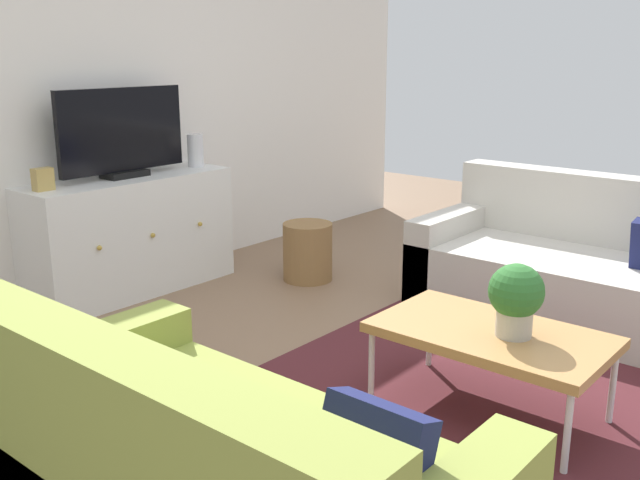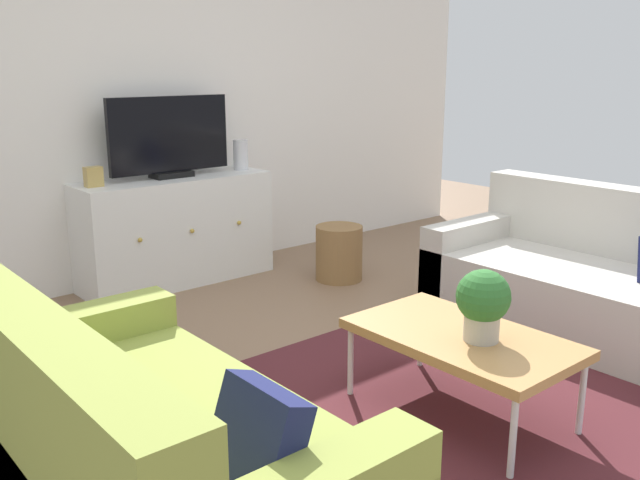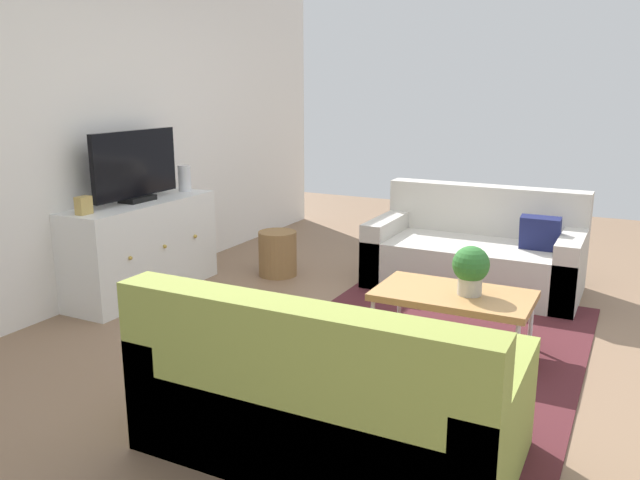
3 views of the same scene
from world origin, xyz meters
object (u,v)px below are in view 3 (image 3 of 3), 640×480
couch_right_side (477,255)px  mantel_clock (84,205)px  coffee_table (453,297)px  wicker_basket (278,253)px  couch_left_side (324,403)px  glass_vase (185,178)px  flat_screen_tv (135,167)px  potted_plant (471,268)px  tv_console (143,248)px

couch_right_side → mantel_clock: bearing=129.8°
coffee_table → wicker_basket: wicker_basket is taller
couch_left_side → wicker_basket: size_ratio=4.24×
coffee_table → glass_vase: 2.68m
mantel_clock → flat_screen_tv: bearing=2.0°
couch_left_side → potted_plant: 1.51m
flat_screen_tv → mantel_clock: (-0.57, -0.02, -0.21)m
glass_vase → mantel_clock: size_ratio=1.72×
couch_left_side → potted_plant: bearing=-11.1°
flat_screen_tv → coffee_table: bearing=-90.2°
potted_plant → glass_vase: size_ratio=1.39×
couch_right_side → tv_console: bearing=120.7°
glass_vase → wicker_basket: (0.35, -0.72, -0.67)m
potted_plant → wicker_basket: potted_plant is taller
couch_left_side → mantel_clock: mantel_clock is taller
couch_left_side → coffee_table: size_ratio=1.73×
couch_left_side → flat_screen_tv: 2.91m
tv_console → glass_vase: (0.57, 0.00, 0.49)m
wicker_basket → coffee_table: bearing=-116.8°
coffee_table → tv_console: (0.01, 2.56, 0.02)m
couch_left_side → flat_screen_tv: flat_screen_tv is taller
couch_right_side → glass_vase: glass_vase is taller
glass_vase → mantel_clock: 1.14m
couch_left_side → couch_right_side: 2.88m
couch_right_side → tv_console: couch_right_side is taller
tv_console → mantel_clock: 0.72m
glass_vase → wicker_basket: size_ratio=0.56×
coffee_table → flat_screen_tv: flat_screen_tv is taller
glass_vase → flat_screen_tv: bearing=178.0°
flat_screen_tv → wicker_basket: size_ratio=2.25×
flat_screen_tv → glass_vase: bearing=-2.0°
couch_left_side → glass_vase: size_ratio=7.54×
coffee_table → tv_console: tv_console is taller
tv_console → glass_vase: bearing=0.0°
couch_right_side → glass_vase: bearing=109.5°
couch_left_side → mantel_clock: bearing=69.3°
couch_right_side → glass_vase: (-0.84, 2.37, 0.60)m
couch_left_side → coffee_table: (1.46, -0.19, 0.09)m
couch_right_side → mantel_clock: 3.14m
couch_right_side → wicker_basket: 1.73m
couch_right_side → potted_plant: couch_right_side is taller
tv_console → flat_screen_tv: bearing=90.0°
mantel_clock → wicker_basket: 1.77m
coffee_table → potted_plant: potted_plant is taller
couch_left_side → tv_console: bearing=58.3°
mantel_clock → wicker_basket: bearing=-25.8°
flat_screen_tv → glass_vase: (0.57, -0.02, -0.17)m
potted_plant → wicker_basket: bearing=64.4°
couch_left_side → potted_plant: size_ratio=5.42×
tv_console → wicker_basket: 1.18m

